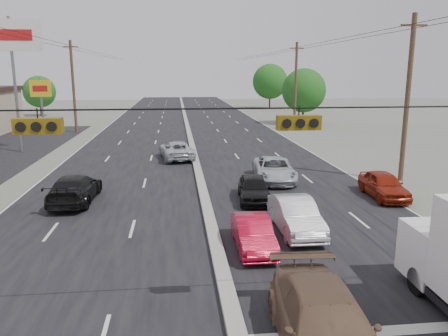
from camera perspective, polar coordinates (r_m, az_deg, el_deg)
The scene contains 20 objects.
ground at distance 12.23m, azimuth 1.48°, elevation -20.43°, with size 200.00×200.00×0.00m, color #606356.
road_surface at distance 40.74m, azimuth -4.25°, elevation 3.01°, with size 20.00×160.00×0.02m, color black.
center_median at distance 40.73m, azimuth -4.26°, elevation 3.15°, with size 0.50×160.00×0.20m, color gray.
utility_pole_left_c at distance 51.40m, azimuth -19.08°, elevation 10.04°, with size 1.60×0.30×10.00m.
utility_pole_right_b at distance 28.81m, azimuth 22.84°, elevation 8.42°, with size 1.60×0.30×10.00m.
utility_pole_right_c at distance 52.09m, azimuth 9.33°, elevation 10.57°, with size 1.60×0.30×10.00m.
traffic_signals at distance 10.62m, azimuth 9.20°, elevation 6.11°, with size 25.00×0.30×0.54m.
pole_sign_billboard at distance 40.41m, azimuth -26.08°, elevation 14.37°, with size 5.00×0.25×11.00m.
pole_sign_far at distance 52.29m, azimuth -22.81°, elevation 9.02°, with size 2.20×0.25×6.00m.
tree_left_far at distance 73.18m, azimuth -22.97°, elevation 9.16°, with size 4.80×4.80×6.12m.
tree_right_mid at distance 57.61m, azimuth 10.39°, elevation 9.93°, with size 5.60×5.60×7.14m.
tree_right_far at distance 82.06m, azimuth 6.03°, elevation 11.17°, with size 6.40×6.40×8.16m.
tan_sedan at distance 11.16m, azimuth 13.13°, elevation -19.57°, with size 2.19×5.38×1.56m, color brown.
red_sedan at distance 16.81m, azimuth 3.81°, elevation -8.57°, with size 1.31×3.76×1.24m, color #B20A25.
queue_car_a at distance 22.91m, azimuth 3.92°, elevation -2.70°, with size 1.58×3.94×1.34m, color black.
queue_car_b at distance 18.71m, azimuth 9.33°, elevation -6.19°, with size 1.52×4.35×1.43m, color silver.
queue_car_c at distance 27.23m, azimuth 6.56°, elevation -0.23°, with size 2.36×5.11×1.42m, color #B9BCC2.
queue_car_e at distance 24.95m, azimuth 20.12°, elevation -2.12°, with size 1.65×4.09×1.39m, color maroon.
oncoming_near at distance 23.89m, azimuth -18.90°, elevation -2.58°, with size 2.04×5.01×1.45m, color black.
oncoming_far at distance 34.13m, azimuth -6.20°, elevation 2.32°, with size 2.29×4.98×1.38m, color #B8BCC1.
Camera 1 is at (-1.43, -10.17, 6.63)m, focal length 35.00 mm.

